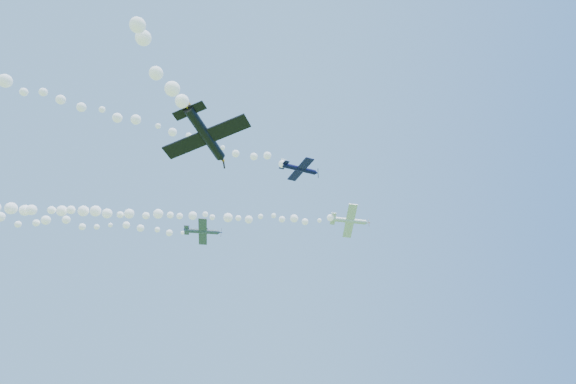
{
  "coord_description": "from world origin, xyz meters",
  "views": [
    {
      "loc": [
        1.37,
        -59.13,
        2.0
      ],
      "look_at": [
        4.69,
        -5.64,
        46.33
      ],
      "focal_mm": 30.0,
      "sensor_mm": 36.0,
      "label": 1
    }
  ],
  "objects": [
    {
      "name": "plane_grey",
      "position": [
        -8.37,
        5.04,
        46.28
      ],
      "size": [
        6.26,
        6.55,
        1.87
      ],
      "rotation": [
        -0.09,
        -0.0,
        0.06
      ],
      "color": "#3E4C5B"
    },
    {
      "name": "plane_white",
      "position": [
        16.52,
        8.71,
        52.21
      ],
      "size": [
        7.21,
        7.27,
        2.7
      ],
      "rotation": [
        -0.26,
        0.08,
        0.0
      ],
      "color": "silver"
    },
    {
      "name": "plane_navy",
      "position": [
        6.42,
        -6.84,
        49.85
      ],
      "size": [
        6.22,
        6.52,
        1.8
      ],
      "rotation": [
        0.16,
        -0.08,
        0.35
      ],
      "color": "#0C0C35"
    },
    {
      "name": "plane_black",
      "position": [
        -4.41,
        -27.04,
        35.13
      ],
      "size": [
        8.38,
        8.04,
        2.4
      ],
      "rotation": [
        -0.2,
        -0.05,
        1.19
      ],
      "color": "black"
    },
    {
      "name": "smoke_trail_navy",
      "position": [
        -31.05,
        -20.57,
        49.63
      ],
      "size": [
        71.55,
        27.67,
        2.52
      ],
      "primitive_type": null,
      "color": "white"
    },
    {
      "name": "smoke_trail_white",
      "position": [
        -23.46,
        8.57,
        51.92
      ],
      "size": [
        75.67,
        2.88,
        3.03
      ],
      "primitive_type": null,
      "color": "white"
    }
  ]
}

